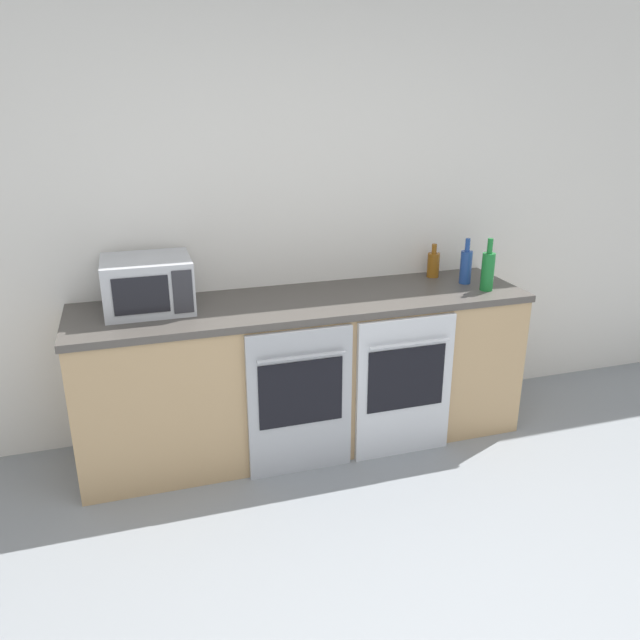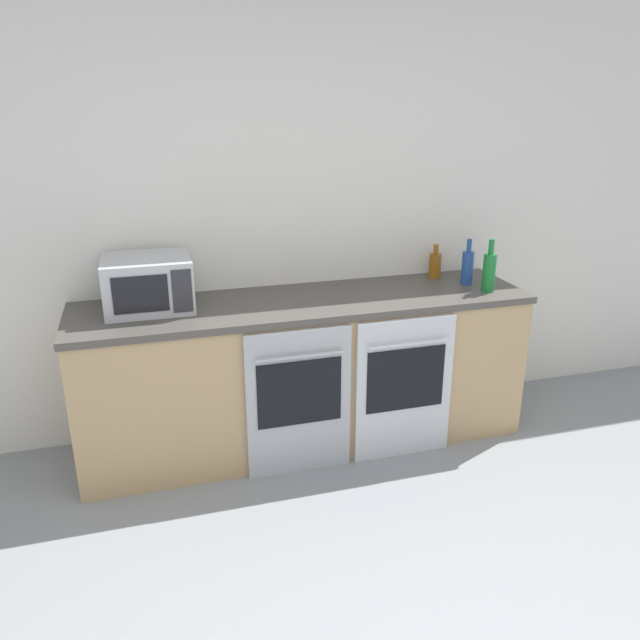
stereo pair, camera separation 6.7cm
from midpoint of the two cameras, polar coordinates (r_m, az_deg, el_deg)
wall_back at (r=3.81m, az=-3.45°, el=9.14°), size 10.00×0.06×2.60m
counter_back at (r=3.74m, az=-1.87°, el=-4.70°), size 2.62×0.67×0.90m
oven_left at (r=3.42m, az=-2.37°, el=-7.50°), size 0.58×0.06×0.85m
oven_right at (r=3.61m, az=7.22°, el=-6.10°), size 0.58×0.06×0.85m
microwave at (r=3.50m, az=-16.00°, el=3.18°), size 0.46×0.40×0.29m
bottle_amber at (r=4.06m, az=9.86°, el=5.06°), size 0.08×0.08×0.21m
bottle_green at (r=3.84m, az=14.61°, el=4.43°), size 0.08×0.08×0.32m
bottle_blue at (r=3.95m, az=12.73°, el=4.85°), size 0.07×0.07×0.28m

